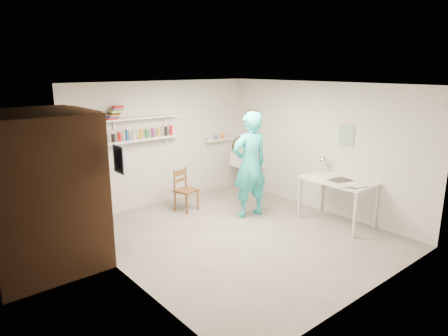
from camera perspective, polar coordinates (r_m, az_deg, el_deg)
floor at (r=6.57m, az=2.27°, el=-9.66°), size 4.00×4.50×0.02m
ceiling at (r=6.02m, az=2.50°, el=11.92°), size 4.00×4.50×0.02m
wall_back at (r=7.96m, az=-8.65°, el=3.57°), size 4.00×0.02×2.40m
wall_front at (r=4.83m, az=20.79°, el=-4.23°), size 4.00×0.02×2.40m
wall_left at (r=5.10m, az=-14.60°, el=-2.79°), size 0.02×4.50×2.40m
wall_right at (r=7.65m, az=13.60°, el=2.90°), size 0.02×4.50×2.40m
doorway_recess at (r=6.09m, az=-18.61°, el=-2.26°), size 0.02×0.90×2.00m
corridor_box at (r=5.88m, az=-25.08°, el=-2.97°), size 1.40×1.50×2.10m
door_lintel at (r=5.90m, az=-19.24°, el=7.60°), size 0.06×1.05×0.10m
door_jamb_near at (r=5.65m, az=-16.53°, el=-3.36°), size 0.06×0.10×2.00m
door_jamb_far at (r=6.55m, az=-20.07°, el=-1.25°), size 0.06×0.10×2.00m
shelf_lower at (r=7.58m, az=-11.40°, el=4.07°), size 1.50×0.22×0.03m
shelf_upper at (r=7.52m, az=-11.55°, el=7.07°), size 1.50×0.22×0.03m
ledge_shelf at (r=8.67m, az=-0.68°, el=4.07°), size 0.70×0.14×0.03m
poster_left at (r=5.06m, az=-14.87°, el=1.18°), size 0.01×0.28×0.36m
poster_right_a at (r=8.75m, az=4.12°, el=6.97°), size 0.01×0.34×0.42m
poster_right_b at (r=7.28m, az=17.10°, el=4.50°), size 0.01×0.30×0.38m
belfast_sink at (r=8.67m, az=3.34°, el=1.21°), size 0.48×0.60×0.30m
man at (r=7.13m, az=3.73°, el=0.45°), size 0.76×0.57×1.91m
wall_clock at (r=7.19m, az=2.37°, el=3.19°), size 0.34×0.09×0.34m
wooden_chair at (r=7.54m, az=-5.41°, el=-3.20°), size 0.45×0.43×0.80m
work_table at (r=7.19m, az=15.81°, el=-4.61°), size 0.71×1.19×0.79m
desk_lamp at (r=7.44m, az=13.98°, el=1.08°), size 0.15×0.15×0.15m
spray_cans at (r=7.56m, az=-11.44°, el=4.81°), size 1.32×0.06×0.17m
book_stack at (r=7.27m, az=-15.29°, el=7.62°), size 0.32×0.14×0.22m
ledge_pots at (r=8.66m, az=-0.68°, el=4.46°), size 0.48×0.07×0.09m
papers at (r=7.07m, az=16.04°, el=-1.49°), size 0.30×0.22×0.02m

